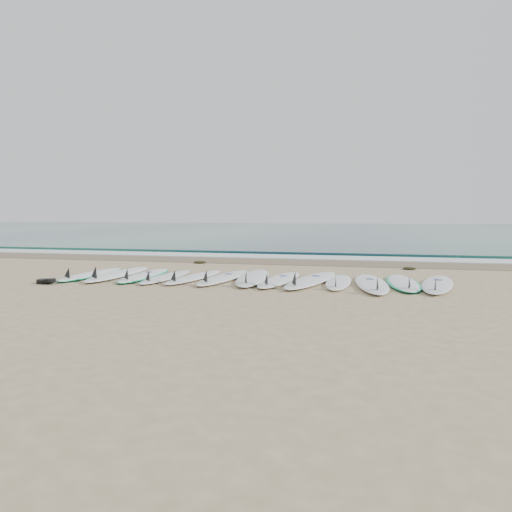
% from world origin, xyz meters
% --- Properties ---
extents(ground, '(120.00, 120.00, 0.00)m').
position_xyz_m(ground, '(0.00, 0.00, 0.00)').
color(ground, tan).
extents(ocean, '(120.00, 55.00, 0.03)m').
position_xyz_m(ocean, '(0.00, 32.50, 0.01)').
color(ocean, '#1C5552').
rests_on(ocean, ground).
extents(wet_sand_band, '(120.00, 1.80, 0.01)m').
position_xyz_m(wet_sand_band, '(0.00, 4.10, 0.01)').
color(wet_sand_band, brown).
rests_on(wet_sand_band, ground).
extents(foam_band, '(120.00, 1.40, 0.04)m').
position_xyz_m(foam_band, '(0.00, 5.50, 0.02)').
color(foam_band, silver).
rests_on(foam_band, ground).
extents(wave_crest, '(120.00, 1.00, 0.10)m').
position_xyz_m(wave_crest, '(0.00, 7.00, 0.05)').
color(wave_crest, '#1C5552').
rests_on(wave_crest, ground).
extents(surfboard_0, '(0.69, 2.51, 0.32)m').
position_xyz_m(surfboard_0, '(-3.61, -0.17, 0.05)').
color(surfboard_0, white).
rests_on(surfboard_0, ground).
extents(surfboard_1, '(0.75, 2.86, 0.36)m').
position_xyz_m(surfboard_1, '(-3.02, -0.07, 0.06)').
color(surfboard_1, white).
rests_on(surfboard_1, ground).
extents(surfboard_2, '(0.82, 2.58, 0.32)m').
position_xyz_m(surfboard_2, '(-2.39, -0.05, 0.05)').
color(surfboard_2, white).
rests_on(surfboard_2, ground).
extents(surfboard_3, '(0.50, 2.37, 0.30)m').
position_xyz_m(surfboard_3, '(-1.82, -0.20, 0.05)').
color(surfboard_3, white).
rests_on(surfboard_3, ground).
extents(surfboard_4, '(0.72, 2.51, 0.32)m').
position_xyz_m(surfboard_4, '(-1.23, -0.10, 0.05)').
color(surfboard_4, white).
rests_on(surfboard_4, ground).
extents(surfboard_5, '(0.69, 2.68, 0.34)m').
position_xyz_m(surfboard_5, '(-0.60, -0.04, 0.06)').
color(surfboard_5, white).
rests_on(surfboard_5, ground).
extents(surfboard_6, '(0.95, 2.92, 0.37)m').
position_xyz_m(surfboard_6, '(0.01, 0.08, 0.06)').
color(surfboard_6, white).
rests_on(surfboard_6, ground).
extents(surfboard_7, '(0.69, 2.64, 0.33)m').
position_xyz_m(surfboard_7, '(0.59, -0.07, 0.06)').
color(surfboard_7, white).
rests_on(surfboard_7, ground).
extents(surfboard_8, '(1.05, 2.94, 0.37)m').
position_xyz_m(surfboard_8, '(1.22, -0.01, 0.06)').
color(surfboard_8, white).
rests_on(surfboard_8, ground).
extents(surfboard_9, '(0.53, 2.32, 0.30)m').
position_xyz_m(surfboard_9, '(1.78, -0.07, 0.05)').
color(surfboard_9, white).
rests_on(surfboard_9, ground).
extents(surfboard_10, '(0.91, 2.85, 0.36)m').
position_xyz_m(surfboard_10, '(2.41, -0.20, 0.06)').
color(surfboard_10, white).
rests_on(surfboard_10, ground).
extents(surfboard_11, '(0.81, 2.59, 0.32)m').
position_xyz_m(surfboard_11, '(2.99, 0.14, 0.05)').
color(surfboard_11, white).
rests_on(surfboard_11, ground).
extents(surfboard_12, '(0.92, 2.75, 0.35)m').
position_xyz_m(surfboard_12, '(3.61, 0.03, 0.06)').
color(surfboard_12, white).
rests_on(surfboard_12, ground).
extents(seaweed_near, '(0.36, 0.28, 0.07)m').
position_xyz_m(seaweed_near, '(-2.30, 3.12, 0.03)').
color(seaweed_near, black).
rests_on(seaweed_near, ground).
extents(seaweed_far, '(0.33, 0.26, 0.06)m').
position_xyz_m(seaweed_far, '(3.24, 2.94, 0.03)').
color(seaweed_far, black).
rests_on(seaweed_far, ground).
extents(leash_coil, '(0.46, 0.36, 0.11)m').
position_xyz_m(leash_coil, '(-3.81, -1.40, 0.05)').
color(leash_coil, black).
rests_on(leash_coil, ground).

